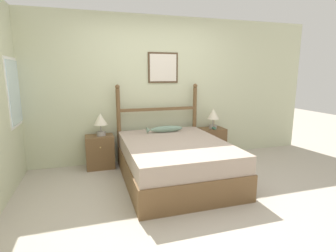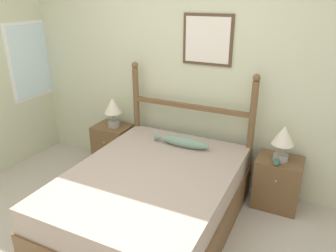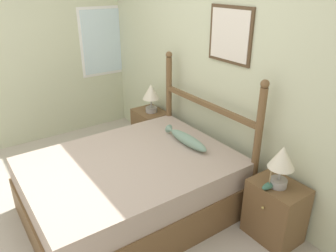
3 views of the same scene
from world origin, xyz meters
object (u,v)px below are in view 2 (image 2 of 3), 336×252
table_lamp_right (283,138)px  fish_pillow (182,142)px  nightstand_right (277,183)px  bed (151,200)px  model_boat (277,161)px  nightstand_left (113,146)px  table_lamp_left (113,108)px

table_lamp_right → fish_pillow: (-0.99, -0.21, -0.15)m
nightstand_right → table_lamp_right: bearing=-91.6°
bed → model_boat: size_ratio=9.49×
nightstand_left → table_lamp_right: (2.07, -0.03, 0.52)m
nightstand_left → table_lamp_left: bearing=2.0°
table_lamp_left → table_lamp_right: 2.04m
table_lamp_left → bed: bearing=-40.9°
bed → nightstand_left: (-1.03, 0.87, -0.02)m
nightstand_left → model_boat: 2.07m
nightstand_right → fish_pillow: 1.08m
model_boat → table_lamp_right: bearing=74.9°
bed → table_lamp_left: 1.42m
nightstand_right → table_lamp_left: table_lamp_left is taller
nightstand_left → fish_pillow: bearing=-12.1°
bed → fish_pillow: fish_pillow is taller
bed → fish_pillow: 0.73m
table_lamp_left → fish_pillow: size_ratio=0.60×
nightstand_right → table_lamp_right: size_ratio=1.46×
nightstand_left → nightstand_right: same height
fish_pillow → table_lamp_left: bearing=167.5°
bed → nightstand_left: bed is taller
nightstand_left → nightstand_right: size_ratio=1.00×
table_lamp_left → fish_pillow: (1.04, -0.23, -0.15)m
nightstand_left → nightstand_right: 2.07m
table_lamp_left → fish_pillow: bearing=-12.5°
nightstand_right → model_boat: bearing=-102.1°
fish_pillow → table_lamp_right: bearing=11.7°
bed → nightstand_right: bearing=40.0°
fish_pillow → nightstand_right: bearing=13.1°
nightstand_left → model_boat: size_ratio=2.69×
bed → nightstand_right: 1.35m
nightstand_right → fish_pillow: fish_pillow is taller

